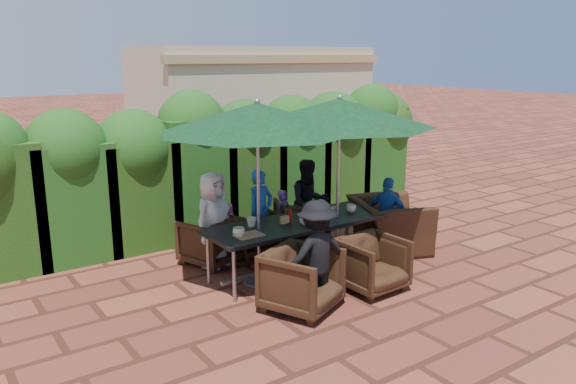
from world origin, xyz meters
TOP-DOWN VIEW (x-y plane):
  - ground at (0.00, 0.00)m, footprint 80.00×80.00m
  - dining_table at (-0.09, -0.11)m, footprint 2.62×0.90m
  - umbrella_left at (-0.71, -0.08)m, footprint 2.54×2.54m
  - umbrella_right at (0.59, -0.14)m, footprint 2.67×2.67m
  - chair_far_left at (-0.91, 0.93)m, footprint 0.94×0.91m
  - chair_far_mid at (-0.17, 0.93)m, footprint 0.74×0.70m
  - chair_far_right at (0.74, 0.95)m, footprint 0.96×0.93m
  - chair_near_left at (-0.74, -1.09)m, footprint 1.04×1.01m
  - chair_near_right at (0.36, -1.14)m, footprint 0.77×0.73m
  - chair_end_right at (1.69, -0.10)m, footprint 1.18×1.41m
  - adult_far_left at (-0.93, 0.81)m, footprint 0.79×0.64m
  - adult_far_mid at (-0.04, 0.93)m, footprint 0.54×0.47m
  - adult_far_right at (0.77, 0.77)m, footprint 0.75×0.57m
  - adult_near_left at (-0.57, -1.14)m, footprint 0.89×0.46m
  - adult_end_right at (1.61, -0.14)m, footprint 0.58×0.76m
  - child_left at (-0.55, 0.99)m, footprint 0.37×0.34m
  - child_right at (0.43, 1.00)m, footprint 0.39×0.35m
  - pedestrian_a at (1.45, 4.17)m, footprint 1.57×0.59m
  - pedestrian_b at (2.25, 4.51)m, footprint 1.06×0.98m
  - pedestrian_c at (3.25, 4.23)m, footprint 1.08×1.12m
  - cup_a at (-1.10, -0.23)m, footprint 0.15×0.15m
  - cup_b at (-0.75, 0.05)m, footprint 0.14×0.14m
  - cup_c at (-0.09, -0.27)m, footprint 0.16×0.16m
  - cup_d at (0.41, 0.08)m, footprint 0.16×0.16m
  - cup_e at (0.83, -0.16)m, footprint 0.14×0.14m
  - ketchup_bottle at (-0.19, -0.06)m, footprint 0.04×0.04m
  - sauce_bottle at (-0.20, 0.01)m, footprint 0.04×0.04m
  - serving_tray at (-0.97, -0.26)m, footprint 0.35×0.25m
  - number_block_left at (-0.29, -0.07)m, footprint 0.12×0.06m
  - number_block_right at (0.55, -0.08)m, footprint 0.12×0.06m
  - hedge_wall at (-0.10, 2.32)m, footprint 9.10×1.60m
  - building at (3.50, 6.99)m, footprint 6.20×3.08m

SIDE VIEW (x-z plane):
  - ground at x=0.00m, z-range 0.00..0.00m
  - chair_far_mid at x=-0.17m, z-range 0.00..0.72m
  - chair_far_left at x=-0.91m, z-range 0.00..0.76m
  - chair_near_right at x=0.36m, z-range 0.00..0.77m
  - chair_far_right at x=0.74m, z-range 0.00..0.78m
  - chair_near_left at x=-0.74m, z-range 0.00..0.83m
  - child_left at x=-0.55m, z-range 0.00..0.84m
  - child_right at x=0.43m, z-range 0.00..0.91m
  - chair_end_right at x=1.69m, z-range 0.00..1.05m
  - adult_end_right at x=1.61m, z-range 0.00..1.17m
  - adult_far_mid at x=-0.04m, z-range 0.00..1.30m
  - adult_near_left at x=-0.57m, z-range 0.00..1.35m
  - dining_table at x=-0.09m, z-range 0.30..1.05m
  - adult_far_left at x=-0.93m, z-range 0.00..1.39m
  - adult_far_right at x=0.77m, z-range 0.00..1.39m
  - serving_tray at x=-0.97m, z-range 0.75..0.77m
  - number_block_left at x=-0.29m, z-range 0.75..0.85m
  - number_block_right at x=0.55m, z-range 0.75..0.85m
  - cup_e at x=0.83m, z-range 0.75..0.86m
  - cup_a at x=-1.10m, z-range 0.75..0.87m
  - cup_c at x=-0.09m, z-range 0.75..0.88m
  - cup_b at x=-0.75m, z-range 0.75..0.88m
  - cup_d at x=0.41m, z-range 0.75..0.90m
  - pedestrian_c at x=3.25m, z-range 0.00..1.67m
  - pedestrian_a at x=1.45m, z-range 0.00..1.67m
  - ketchup_bottle at x=-0.19m, z-range 0.75..0.92m
  - sauce_bottle at x=-0.20m, z-range 0.75..0.92m
  - pedestrian_b at x=2.25m, z-range 0.00..1.90m
  - hedge_wall at x=-0.10m, z-range 0.11..2.56m
  - building at x=3.50m, z-range 0.01..3.21m
  - umbrella_left at x=-0.71m, z-range 0.98..3.44m
  - umbrella_right at x=0.59m, z-range 0.98..3.44m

